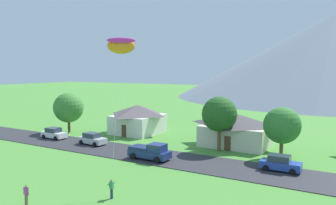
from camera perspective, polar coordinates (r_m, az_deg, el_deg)
road_strip at (r=40.20m, az=2.90°, el=-10.00°), size 160.00×7.06×0.08m
mountain_far_west_ridge at (r=144.94m, az=26.76°, el=7.31°), size 121.68×121.68×32.74m
house_leftmost at (r=48.58m, az=11.67°, el=-4.51°), size 9.96×7.70×4.61m
house_left_center at (r=56.99m, az=-5.22°, el=-2.76°), size 7.72×8.45×4.88m
tree_near_left at (r=42.47m, az=19.06°, el=-3.75°), size 4.48×4.48×6.42m
tree_left_of_center at (r=44.69m, az=8.84°, el=-2.01°), size 4.73×4.73×7.35m
tree_center at (r=59.76m, az=-16.78°, el=-0.86°), size 5.16×5.16×6.90m
parked_car_blue_west_end at (r=38.14m, az=18.80°, el=-9.90°), size 4.21×2.11×1.68m
parked_car_silver_mid_west at (r=49.55m, az=-12.92°, el=-6.13°), size 4.27×2.21×1.68m
parked_car_white_mid_east at (r=55.36m, az=-19.06°, el=-5.05°), size 4.22×2.11×1.68m
pickup_truck_navy_west_side at (r=40.50m, az=-3.05°, el=-8.40°), size 5.22×2.36×1.99m
kite_flyer_with_kite at (r=32.31m, az=-8.12°, el=9.14°), size 3.90×5.94×14.07m
watcher_person at (r=30.02m, az=-23.26°, el=-14.35°), size 0.56×0.24×1.68m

